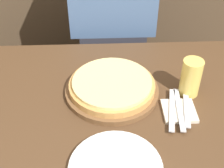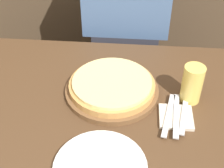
# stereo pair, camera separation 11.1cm
# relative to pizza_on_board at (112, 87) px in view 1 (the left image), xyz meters

# --- Properties ---
(pizza_on_board) EXTENTS (0.34, 0.34, 0.06)m
(pizza_on_board) POSITION_rel_pizza_on_board_xyz_m (0.00, 0.00, 0.00)
(pizza_on_board) COLOR brown
(pizza_on_board) RESTS_ON dining_table
(beer_glass) EXTENTS (0.07, 0.07, 0.14)m
(beer_glass) POSITION_rel_pizza_on_board_xyz_m (0.28, -0.01, 0.05)
(beer_glass) COLOR #E5C65B
(beer_glass) RESTS_ON dining_table
(dinner_plate) EXTENTS (0.27, 0.27, 0.02)m
(dinner_plate) POSITION_rel_pizza_on_board_xyz_m (-0.00, -0.33, -0.02)
(dinner_plate) COLOR white
(dinner_plate) RESTS_ON dining_table
(napkin_stack) EXTENTS (0.11, 0.11, 0.01)m
(napkin_stack) POSITION_rel_pizza_on_board_xyz_m (0.22, -0.11, -0.02)
(napkin_stack) COLOR beige
(napkin_stack) RESTS_ON dining_table
(fork) EXTENTS (0.06, 0.20, 0.00)m
(fork) POSITION_rel_pizza_on_board_xyz_m (0.20, -0.11, -0.01)
(fork) COLOR silver
(fork) RESTS_ON napkin_stack
(dinner_knife) EXTENTS (0.03, 0.20, 0.00)m
(dinner_knife) POSITION_rel_pizza_on_board_xyz_m (0.22, -0.11, -0.01)
(dinner_knife) COLOR silver
(dinner_knife) RESTS_ON napkin_stack
(spoon) EXTENTS (0.05, 0.17, 0.00)m
(spoon) POSITION_rel_pizza_on_board_xyz_m (0.25, -0.11, -0.01)
(spoon) COLOR silver
(spoon) RESTS_ON napkin_stack
(diner_person) EXTENTS (0.40, 0.20, 1.30)m
(diner_person) POSITION_rel_pizza_on_board_xyz_m (0.02, 0.51, -0.09)
(diner_person) COLOR #33333D
(diner_person) RESTS_ON ground_plane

